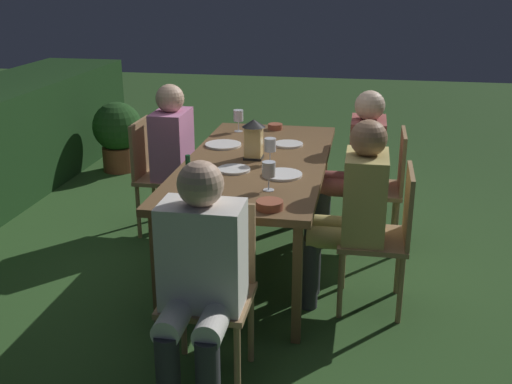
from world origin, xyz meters
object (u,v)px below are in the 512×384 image
Objects in this scene: bowl_bread at (270,205)px; plate_b at (282,175)px; dining_table at (256,168)px; plate_c at (223,145)px; chair_side_left_b at (384,183)px; wine_glass_a at (238,117)px; green_bottle_on_table at (189,188)px; person_in_rust at (357,162)px; person_in_pink at (181,153)px; chair_head_near at (211,284)px; wine_glass_b at (270,146)px; potted_plant_by_hedge at (118,133)px; plate_d at (288,144)px; plate_a at (234,169)px; person_in_cream at (199,274)px; lantern_centerpiece at (254,137)px; bowl_olives at (275,126)px; chair_side_left_a at (386,232)px; wine_glass_c at (269,171)px; person_in_mustard at (353,206)px; chair_side_right_b at (157,171)px.

plate_b is at bearing 1.16° from bowl_bread.
dining_table is 0.43m from plate_c.
chair_side_left_b is 5.15× the size of wine_glass_a.
bowl_bread is at bearing -81.48° from green_bottle_on_table.
dining_table is at bearing 14.78° from bowl_bread.
green_bottle_on_table reaches higher than plate_b.
person_in_rust is 1.31m from person_in_pink.
bowl_bread is at bearing -156.05° from plate_c.
chair_head_near is at bearing -149.42° from green_bottle_on_table.
wine_glass_b reaches higher than potted_plant_by_hedge.
plate_a is at bearing 158.44° from plate_d.
person_in_cream reaches higher than lantern_centerpiece.
bowl_bread is at bearing -152.22° from plate_a.
wine_glass_a is 1.15m from plate_b.
chair_head_near reaches higher than bowl_olives.
chair_side_left_a reaches higher than bowl_bread.
plate_c is (-0.43, 0.02, -0.11)m from wine_glass_a.
dining_table is at bearing -159.79° from wine_glass_a.
chair_side_left_b is 1.28m from wine_glass_c.
wine_glass_b is 0.48m from plate_d.
plate_b is 0.70m from plate_d.
green_bottle_on_table reaches higher than chair_side_left_a.
plate_b is (-0.05, -0.31, 0.00)m from plate_a.
green_bottle_on_table is at bearing 168.52° from dining_table.
bowl_bread is at bearing 134.22° from person_in_mustard.
plate_d reaches higher than potted_plant_by_hedge.
person_in_mustard is 6.80× the size of wine_glass_a.
plate_c is (0.37, 0.40, -0.11)m from wine_glass_b.
chair_side_right_b is at bearing 62.18° from dining_table.
person_in_rust is 1.03m from plate_a.
wine_glass_c is 0.80× the size of plate_d.
wine_glass_c is at bearing -140.17° from plate_a.
bowl_bread is (-1.31, 0.62, 0.29)m from chair_side_left_b.
plate_a and plate_c have the same top height.
lantern_centerpiece is at bearing 153.67° from plate_d.
bowl_bread is (-1.72, -0.23, 0.00)m from bowl_olives.
plate_c is 2.16m from potted_plant_by_hedge.
person_in_cream and person_in_mustard have the same top height.
plate_b is at bearing 71.09° from person_in_mustard.
chair_side_left_b is (0.45, -0.85, -0.21)m from dining_table.
person_in_cream is 1.40m from wine_glass_b.
wine_glass_a is (0.29, 0.93, 0.23)m from person_in_rust.
chair_side_right_b is 3.38× the size of plate_c.
person_in_cream reaches higher than chair_side_right_b.
person_in_rust is 6.80× the size of wine_glass_c.
chair_side_right_b is 1.68m from potted_plant_by_hedge.
plate_b reaches higher than potted_plant_by_hedge.
wine_glass_a reaches higher than plate_a.
dining_table is 0.27m from plate_a.
wine_glass_b is at bearing 8.15° from wine_glass_c.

